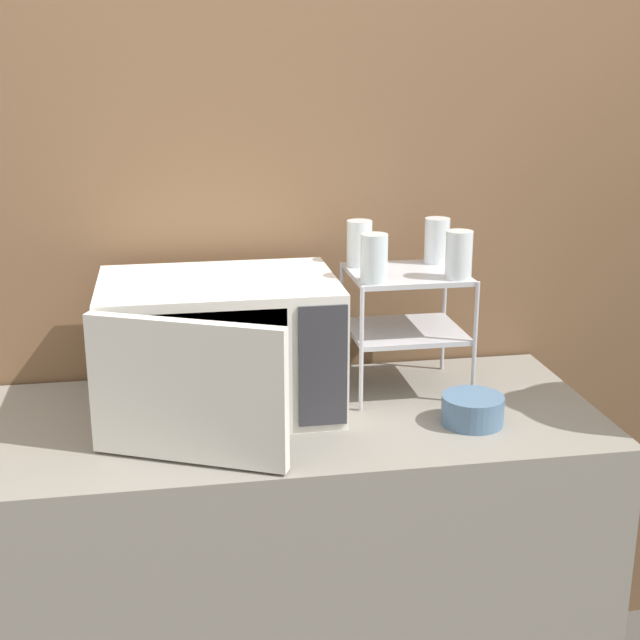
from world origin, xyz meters
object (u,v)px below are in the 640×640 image
(glass_front_left, at_px, (374,258))
(glass_back_left, at_px, (359,243))
(glass_front_right, at_px, (459,255))
(glass_back_right, at_px, (437,241))
(microwave, at_px, (218,347))
(dish_rack, at_px, (406,305))
(bowl, at_px, (472,410))

(glass_front_left, height_order, glass_back_left, same)
(glass_front_right, bearing_deg, glass_front_left, -179.68)
(glass_front_left, bearing_deg, glass_back_right, 39.59)
(microwave, distance_m, glass_back_left, 0.44)
(microwave, height_order, dish_rack, microwave)
(glass_back_left, bearing_deg, glass_front_right, -39.34)
(glass_front_left, relative_size, glass_front_right, 1.00)
(glass_back_right, height_order, bowl, glass_back_right)
(dish_rack, relative_size, glass_front_left, 2.66)
(glass_back_right, xyz_separation_m, bowl, (-0.00, -0.32, -0.33))
(glass_back_left, bearing_deg, bowl, -58.23)
(dish_rack, xyz_separation_m, glass_front_right, (0.10, -0.08, 0.14))
(glass_front_left, distance_m, glass_back_right, 0.26)
(dish_rack, distance_m, glass_back_left, 0.19)
(microwave, relative_size, bowl, 4.08)
(glass_front_left, bearing_deg, dish_rack, 39.73)
(microwave, xyz_separation_m, glass_front_left, (0.36, -0.02, 0.20))
(glass_front_right, bearing_deg, bowl, -91.34)
(microwave, bearing_deg, glass_back_left, 21.33)
(microwave, distance_m, bowl, 0.60)
(glass_front_left, height_order, glass_back_right, same)
(glass_back_left, xyz_separation_m, bowl, (0.20, -0.32, -0.33))
(glass_front_left, bearing_deg, microwave, 176.13)
(microwave, bearing_deg, dish_rack, 7.48)
(glass_front_left, xyz_separation_m, bowl, (0.20, -0.15, -0.33))
(microwave, xyz_separation_m, glass_back_left, (0.36, 0.14, 0.20))
(glass_front_right, bearing_deg, dish_rack, 139.93)
(microwave, xyz_separation_m, glass_back_right, (0.56, 0.14, 0.20))
(glass_back_left, distance_m, bowl, 0.50)
(glass_back_left, bearing_deg, microwave, -158.67)
(microwave, distance_m, dish_rack, 0.47)
(glass_back_right, xyz_separation_m, glass_front_right, (0.00, -0.16, 0.00))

